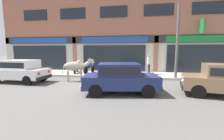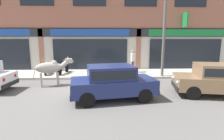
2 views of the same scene
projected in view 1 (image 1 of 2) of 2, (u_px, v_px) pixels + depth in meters
The scene contains 10 objects.
ground_plane at pixel (100, 85), 9.01m from camera, with size 90.00×90.00×0.00m, color #605E5B.
sidewalk at pixel (111, 74), 12.67m from camera, with size 19.00×3.10×0.15m, color #B7AFA3.
shop_building at pixel (114, 25), 13.88m from camera, with size 23.00×1.40×9.19m.
cow at pixel (76, 66), 10.03m from camera, with size 2.05×1.07×1.61m.
car_1 at pixel (120, 77), 7.21m from camera, with size 3.78×2.14×1.46m.
car_2 at pixel (20, 70), 9.68m from camera, with size 3.66×1.71×1.46m.
motorcycle_0 at pixel (76, 68), 12.92m from camera, with size 0.65×1.79×0.88m.
motorcycle_1 at pixel (89, 68), 12.77m from camera, with size 0.61×1.80×0.88m.
pedestrian at pixel (149, 62), 12.09m from camera, with size 0.32×0.46×1.60m.
utility_pole at pixel (177, 42), 10.29m from camera, with size 0.18×0.18×5.02m, color #595651.
Camera 1 is at (2.22, -8.57, 2.07)m, focal length 24.00 mm.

